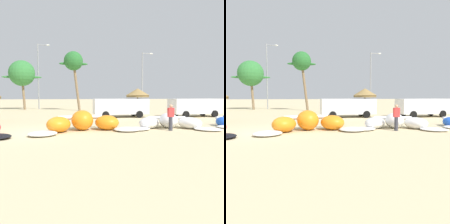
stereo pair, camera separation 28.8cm
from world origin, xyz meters
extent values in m
plane|color=beige|center=(0.00, 0.00, 0.00)|extent=(260.00, 260.00, 0.00)
ellipsoid|color=white|center=(0.61, -1.18, 0.12)|extent=(2.04, 1.94, 0.25)
ellipsoid|color=orange|center=(1.42, -0.07, 0.46)|extent=(1.93, 2.03, 0.92)
ellipsoid|color=orange|center=(2.85, 0.51, 0.62)|extent=(1.56, 1.76, 1.25)
ellipsoid|color=orange|center=(4.39, 0.34, 0.46)|extent=(2.07, 2.09, 0.92)
ellipsoid|color=white|center=(5.47, -0.52, 0.12)|extent=(1.84, 1.66, 0.25)
cylinder|color=white|center=(2.78, 1.06, 0.75)|extent=(2.88, 0.65, 0.26)
cube|color=white|center=(2.88, 0.35, 0.62)|extent=(1.11, 0.71, 0.04)
ellipsoid|color=white|center=(6.19, -0.28, 0.10)|extent=(1.79, 1.38, 0.20)
ellipsoid|color=white|center=(7.22, 0.39, 0.37)|extent=(2.04, 2.00, 0.75)
ellipsoid|color=white|center=(8.59, 0.40, 0.50)|extent=(1.55, 1.89, 1.01)
ellipsoid|color=white|center=(9.80, -0.23, 0.37)|extent=(1.73, 1.99, 0.75)
ellipsoid|color=white|center=(10.42, -1.28, 0.10)|extent=(2.05, 1.92, 0.20)
cylinder|color=white|center=(8.72, 0.97, 0.62)|extent=(2.53, 0.81, 0.23)
cube|color=white|center=(8.55, 0.24, 0.50)|extent=(1.04, 0.80, 0.04)
ellipsoid|color=white|center=(12.21, -0.44, 0.09)|extent=(1.43, 1.37, 0.18)
ellipsoid|color=blue|center=(12.71, 0.36, 0.33)|extent=(1.28, 1.37, 0.66)
cylinder|color=brown|center=(9.06, 8.57, 1.09)|extent=(0.10, 0.10, 2.18)
cone|color=olive|center=(9.06, 8.57, 2.53)|extent=(2.43, 2.43, 0.71)
cylinder|color=olive|center=(9.06, 8.57, 2.08)|extent=(2.30, 2.30, 0.20)
cube|color=white|center=(14.84, 7.48, 1.09)|extent=(5.34, 2.19, 1.50)
cube|color=black|center=(13.39, 7.41, 1.35)|extent=(1.40, 1.96, 0.56)
cylinder|color=black|center=(13.26, 6.44, 0.34)|extent=(0.69, 0.27, 0.68)
cylinder|color=black|center=(13.16, 8.37, 0.34)|extent=(0.69, 0.27, 0.68)
cylinder|color=black|center=(16.51, 6.59, 0.34)|extent=(0.69, 0.27, 0.68)
cylinder|color=black|center=(16.42, 8.53, 0.34)|extent=(0.69, 0.27, 0.68)
cube|color=white|center=(7.23, 8.44, 1.09)|extent=(5.37, 2.15, 1.50)
cube|color=black|center=(5.76, 8.46, 1.35)|extent=(1.36, 2.05, 0.56)
cylinder|color=black|center=(5.56, 7.43, 0.34)|extent=(0.68, 0.25, 0.68)
cylinder|color=black|center=(5.59, 9.50, 0.34)|extent=(0.68, 0.25, 0.68)
cylinder|color=black|center=(8.87, 7.39, 0.34)|extent=(0.68, 0.25, 0.68)
cylinder|color=black|center=(8.90, 9.46, 0.34)|extent=(0.68, 0.25, 0.68)
cylinder|color=#383842|center=(8.19, -0.77, 0.42)|extent=(0.24, 0.24, 0.85)
cube|color=red|center=(8.19, -0.77, 1.13)|extent=(0.36, 0.22, 0.56)
sphere|color=tan|center=(8.19, -0.77, 1.52)|extent=(0.20, 0.20, 0.20)
cylinder|color=#7F6647|center=(-4.44, 23.58, 2.78)|extent=(0.66, 0.36, 5.58)
sphere|color=#337A38|center=(-4.59, 23.58, 5.57)|extent=(3.90, 3.90, 3.90)
ellipsoid|color=#337A38|center=(-6.15, 23.58, 4.98)|extent=(2.73, 0.50, 0.36)
ellipsoid|color=#337A38|center=(-3.03, 23.58, 4.98)|extent=(2.73, 0.50, 0.36)
cylinder|color=#7F6647|center=(3.46, 19.71, 3.54)|extent=(1.15, 0.36, 7.08)
sphere|color=#286B2D|center=(3.06, 19.71, 7.09)|extent=(2.70, 2.70, 2.70)
ellipsoid|color=#286B2D|center=(1.98, 19.71, 6.68)|extent=(1.89, 0.50, 0.36)
ellipsoid|color=#286B2D|center=(4.15, 19.71, 6.68)|extent=(1.89, 0.50, 0.36)
cylinder|color=gray|center=(-2.31, 24.78, 5.18)|extent=(0.18, 0.18, 10.37)
cylinder|color=gray|center=(-1.53, 24.78, 10.22)|extent=(1.57, 0.10, 0.10)
ellipsoid|color=silver|center=(-0.74, 24.78, 10.22)|extent=(0.56, 0.24, 0.20)
cylinder|color=gray|center=(13.62, 20.42, 4.41)|extent=(0.18, 0.18, 8.81)
cylinder|color=gray|center=(14.33, 20.42, 8.66)|extent=(1.41, 0.10, 0.10)
ellipsoid|color=silver|center=(15.03, 20.42, 8.66)|extent=(0.56, 0.24, 0.20)
camera|label=1|loc=(1.81, -13.86, 2.15)|focal=36.91mm
camera|label=2|loc=(2.09, -13.92, 2.15)|focal=36.91mm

